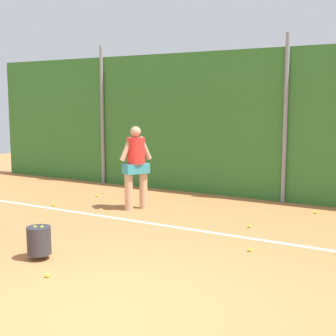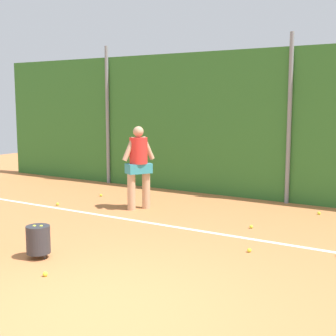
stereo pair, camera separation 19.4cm
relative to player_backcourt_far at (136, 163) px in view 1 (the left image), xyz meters
name	(u,v)px [view 1 (the left image)]	position (x,y,z in m)	size (l,w,h in m)	color
ground_plane	(186,260)	(2.56, -2.44, -1.02)	(28.24, 28.24, 0.00)	#C67542
hedge_fence_backdrop	(287,126)	(2.56, 2.50, 0.77)	(18.36, 0.25, 3.58)	#33702D
fence_post_left	(102,116)	(-2.73, 2.33, 0.92)	(0.10, 0.10, 3.89)	gray
fence_post_center	(285,119)	(2.56, 2.33, 0.92)	(0.10, 0.10, 3.89)	gray
court_baseline_paint	(227,235)	(2.56, -0.90, -1.02)	(13.41, 0.10, 0.01)	white
player_backcourt_far	(136,163)	(0.00, 0.00, 0.00)	(0.54, 0.68, 1.82)	tan
ball_hopper	(39,240)	(0.65, -3.54, -0.73)	(0.36, 0.36, 0.51)	#2D2D33
tennis_ball_0	(97,195)	(-1.62, 0.65, -0.99)	(0.07, 0.07, 0.07)	#CCDB33
tennis_ball_2	(250,250)	(3.25, -1.60, -0.99)	(0.07, 0.07, 0.07)	#CCDB33
tennis_ball_4	(250,226)	(2.73, -0.23, -0.99)	(0.07, 0.07, 0.07)	#CCDB33
tennis_ball_5	(316,212)	(3.52, 1.55, -0.99)	(0.07, 0.07, 0.07)	#CCDB33
tennis_ball_7	(54,205)	(-1.79, -0.69, -0.99)	(0.07, 0.07, 0.07)	#CCDB33
tennis_ball_10	(48,275)	(1.31, -4.05, -0.99)	(0.07, 0.07, 0.07)	#CCDB33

